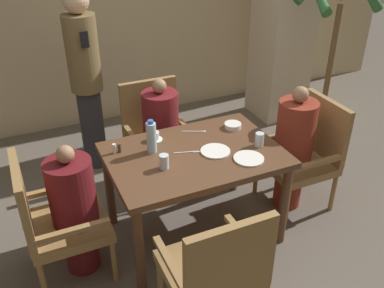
{
  "coord_description": "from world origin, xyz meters",
  "views": [
    {
      "loc": [
        -1.13,
        -2.46,
        2.42
      ],
      "look_at": [
        0.0,
        0.04,
        0.82
      ],
      "focal_mm": 40.0,
      "sensor_mm": 36.0,
      "label": 1
    }
  ],
  "objects_px": {
    "chair_left_side": "(53,218)",
    "chair_right_side": "(307,151)",
    "plate_main_right": "(215,151)",
    "diner_in_left_chair": "(75,209)",
    "chair_far_side": "(156,132)",
    "diner_in_right_chair": "(293,148)",
    "water_bottle": "(151,137)",
    "bowl_small": "(233,126)",
    "glass_tall_near": "(259,140)",
    "chair_near_corner": "(216,269)",
    "potted_palm": "(328,69)",
    "teacup_with_saucer": "(155,137)",
    "plate_main_left": "(249,158)",
    "standing_host": "(86,78)",
    "diner_in_far_chair": "(161,134)",
    "glass_tall_mid": "(164,162)"
  },
  "relations": [
    {
      "from": "diner_in_left_chair",
      "to": "diner_in_right_chair",
      "type": "distance_m",
      "value": 1.83
    },
    {
      "from": "bowl_small",
      "to": "glass_tall_near",
      "type": "height_order",
      "value": "glass_tall_near"
    },
    {
      "from": "teacup_with_saucer",
      "to": "chair_far_side",
      "type": "bearing_deg",
      "value": 70.32
    },
    {
      "from": "potted_palm",
      "to": "teacup_with_saucer",
      "type": "height_order",
      "value": "potted_palm"
    },
    {
      "from": "standing_host",
      "to": "plate_main_right",
      "type": "relative_size",
      "value": 7.9
    },
    {
      "from": "diner_in_right_chair",
      "to": "water_bottle",
      "type": "relative_size",
      "value": 4.31
    },
    {
      "from": "diner_in_right_chair",
      "to": "chair_near_corner",
      "type": "bearing_deg",
      "value": -143.42
    },
    {
      "from": "potted_palm",
      "to": "plate_main_right",
      "type": "xyz_separation_m",
      "value": [
        -1.78,
        -0.89,
        -0.08
      ]
    },
    {
      "from": "plate_main_left",
      "to": "glass_tall_mid",
      "type": "bearing_deg",
      "value": 166.58
    },
    {
      "from": "plate_main_left",
      "to": "water_bottle",
      "type": "xyz_separation_m",
      "value": [
        -0.6,
        0.39,
        0.12
      ]
    },
    {
      "from": "diner_in_far_chair",
      "to": "potted_palm",
      "type": "height_order",
      "value": "potted_palm"
    },
    {
      "from": "chair_right_side",
      "to": "plate_main_left",
      "type": "relative_size",
      "value": 4.32
    },
    {
      "from": "chair_left_side",
      "to": "chair_right_side",
      "type": "relative_size",
      "value": 1.0
    },
    {
      "from": "diner_in_left_chair",
      "to": "bowl_small",
      "type": "xyz_separation_m",
      "value": [
        1.37,
        0.23,
        0.25
      ]
    },
    {
      "from": "glass_tall_near",
      "to": "bowl_small",
      "type": "bearing_deg",
      "value": 97.04
    },
    {
      "from": "diner_in_left_chair",
      "to": "chair_near_corner",
      "type": "bearing_deg",
      "value": -52.91
    },
    {
      "from": "standing_host",
      "to": "plate_main_right",
      "type": "bearing_deg",
      "value": -65.81
    },
    {
      "from": "glass_tall_near",
      "to": "chair_right_side",
      "type": "bearing_deg",
      "value": 10.85
    },
    {
      "from": "bowl_small",
      "to": "glass_tall_near",
      "type": "xyz_separation_m",
      "value": [
        0.04,
        -0.34,
        0.03
      ]
    },
    {
      "from": "diner_in_left_chair",
      "to": "glass_tall_near",
      "type": "distance_m",
      "value": 1.44
    },
    {
      "from": "diner_in_right_chair",
      "to": "teacup_with_saucer",
      "type": "distance_m",
      "value": 1.18
    },
    {
      "from": "plate_main_left",
      "to": "bowl_small",
      "type": "bearing_deg",
      "value": 74.57
    },
    {
      "from": "chair_left_side",
      "to": "plate_main_right",
      "type": "height_order",
      "value": "chair_left_side"
    },
    {
      "from": "standing_host",
      "to": "teacup_with_saucer",
      "type": "bearing_deg",
      "value": -74.9
    },
    {
      "from": "chair_left_side",
      "to": "water_bottle",
      "type": "xyz_separation_m",
      "value": [
        0.78,
        0.14,
        0.38
      ]
    },
    {
      "from": "plate_main_right",
      "to": "teacup_with_saucer",
      "type": "bearing_deg",
      "value": 134.62
    },
    {
      "from": "chair_left_side",
      "to": "diner_in_left_chair",
      "type": "xyz_separation_m",
      "value": [
        0.15,
        0.0,
        0.03
      ]
    },
    {
      "from": "chair_right_side",
      "to": "standing_host",
      "type": "distance_m",
      "value": 2.12
    },
    {
      "from": "bowl_small",
      "to": "potted_palm",
      "type": "bearing_deg",
      "value": 22.42
    },
    {
      "from": "chair_far_side",
      "to": "chair_near_corner",
      "type": "relative_size",
      "value": 1.0
    },
    {
      "from": "chair_near_corner",
      "to": "glass_tall_near",
      "type": "height_order",
      "value": "chair_near_corner"
    },
    {
      "from": "diner_in_left_chair",
      "to": "chair_far_side",
      "type": "distance_m",
      "value": 1.26
    },
    {
      "from": "chair_left_side",
      "to": "chair_right_side",
      "type": "xyz_separation_m",
      "value": [
        2.14,
        0.0,
        0.0
      ]
    },
    {
      "from": "chair_near_corner",
      "to": "chair_far_side",
      "type": "bearing_deg",
      "value": 81.59
    },
    {
      "from": "diner_in_left_chair",
      "to": "glass_tall_near",
      "type": "xyz_separation_m",
      "value": [
        1.41,
        -0.11,
        0.28
      ]
    },
    {
      "from": "standing_host",
      "to": "plate_main_right",
      "type": "height_order",
      "value": "standing_host"
    },
    {
      "from": "glass_tall_near",
      "to": "standing_host",
      "type": "bearing_deg",
      "value": 123.67
    },
    {
      "from": "plate_main_left",
      "to": "glass_tall_near",
      "type": "height_order",
      "value": "glass_tall_near"
    },
    {
      "from": "chair_right_side",
      "to": "teacup_with_saucer",
      "type": "relative_size",
      "value": 8.02
    },
    {
      "from": "potted_palm",
      "to": "plate_main_right",
      "type": "distance_m",
      "value": 1.99
    },
    {
      "from": "chair_near_corner",
      "to": "glass_tall_mid",
      "type": "bearing_deg",
      "value": 91.71
    },
    {
      "from": "chair_left_side",
      "to": "diner_in_right_chair",
      "type": "relative_size",
      "value": 0.85
    },
    {
      "from": "teacup_with_saucer",
      "to": "water_bottle",
      "type": "distance_m",
      "value": 0.2
    },
    {
      "from": "chair_near_corner",
      "to": "potted_palm",
      "type": "relative_size",
      "value": 0.46
    },
    {
      "from": "chair_far_side",
      "to": "bowl_small",
      "type": "xyz_separation_m",
      "value": [
        0.45,
        -0.64,
        0.28
      ]
    },
    {
      "from": "chair_near_corner",
      "to": "plate_main_right",
      "type": "distance_m",
      "value": 0.95
    },
    {
      "from": "diner_in_left_chair",
      "to": "standing_host",
      "type": "height_order",
      "value": "standing_host"
    },
    {
      "from": "chair_left_side",
      "to": "bowl_small",
      "type": "xyz_separation_m",
      "value": [
        1.52,
        0.23,
        0.28
      ]
    },
    {
      "from": "diner_in_far_chair",
      "to": "potted_palm",
      "type": "distance_m",
      "value": 1.95
    },
    {
      "from": "potted_palm",
      "to": "teacup_with_saucer",
      "type": "distance_m",
      "value": 2.19
    }
  ]
}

